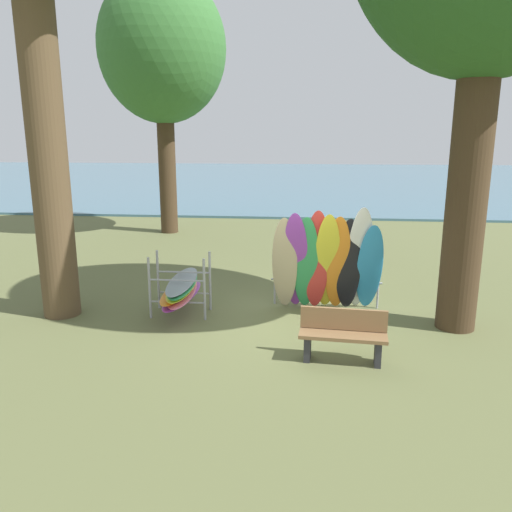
{
  "coord_description": "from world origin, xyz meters",
  "views": [
    {
      "loc": [
        0.18,
        -9.73,
        3.64
      ],
      "look_at": [
        -0.82,
        0.6,
        1.1
      ],
      "focal_mm": 35.88,
      "sensor_mm": 36.0,
      "label": 1
    }
  ],
  "objects_px": {
    "board_storage_rack": "(182,288)",
    "park_bench": "(343,334)",
    "tree_mid_behind": "(162,50)",
    "leaning_board_pile": "(327,263)"
  },
  "relations": [
    {
      "from": "leaning_board_pile",
      "to": "board_storage_rack",
      "type": "relative_size",
      "value": 1.1
    },
    {
      "from": "park_bench",
      "to": "tree_mid_behind",
      "type": "bearing_deg",
      "value": 118.44
    },
    {
      "from": "leaning_board_pile",
      "to": "park_bench",
      "type": "xyz_separation_m",
      "value": [
        0.18,
        -2.41,
        -0.57
      ]
    },
    {
      "from": "board_storage_rack",
      "to": "park_bench",
      "type": "bearing_deg",
      "value": -31.38
    },
    {
      "from": "leaning_board_pile",
      "to": "tree_mid_behind",
      "type": "bearing_deg",
      "value": 124.31
    },
    {
      "from": "tree_mid_behind",
      "to": "park_bench",
      "type": "bearing_deg",
      "value": -61.56
    },
    {
      "from": "board_storage_rack",
      "to": "park_bench",
      "type": "distance_m",
      "value": 3.64
    },
    {
      "from": "board_storage_rack",
      "to": "tree_mid_behind",
      "type": "bearing_deg",
      "value": 106.56
    },
    {
      "from": "board_storage_rack",
      "to": "park_bench",
      "type": "height_order",
      "value": "board_storage_rack"
    },
    {
      "from": "leaning_board_pile",
      "to": "park_bench",
      "type": "bearing_deg",
      "value": -85.65
    }
  ]
}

